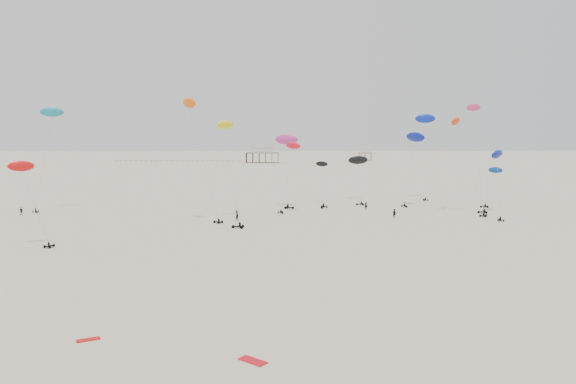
{
  "coord_description": "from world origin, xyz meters",
  "views": [
    {
      "loc": [
        -2.19,
        -4.01,
        16.01
      ],
      "look_at": [
        0.0,
        88.0,
        7.0
      ],
      "focal_mm": 35.0,
      "sensor_mm": 36.0,
      "label": 1
    }
  ],
  "objects_px": {
    "rig_4": "(50,126)",
    "rig_0": "(291,160)",
    "rig_8": "(462,143)",
    "pavilion_small": "(365,155)",
    "spectator_0": "(237,220)",
    "pavilion_main": "(262,156)"
  },
  "relations": [
    {
      "from": "rig_4",
      "to": "rig_0",
      "type": "bearing_deg",
      "value": 141.34
    },
    {
      "from": "rig_4",
      "to": "rig_8",
      "type": "xyz_separation_m",
      "value": [
        88.66,
        -6.61,
        -3.52
      ]
    },
    {
      "from": "rig_4",
      "to": "pavilion_small",
      "type": "bearing_deg",
      "value": -145.17
    },
    {
      "from": "spectator_0",
      "to": "rig_4",
      "type": "bearing_deg",
      "value": 30.13
    },
    {
      "from": "rig_4",
      "to": "spectator_0",
      "type": "distance_m",
      "value": 48.68
    },
    {
      "from": "pavilion_small",
      "to": "rig_8",
      "type": "distance_m",
      "value": 267.54
    },
    {
      "from": "pavilion_main",
      "to": "rig_8",
      "type": "height_order",
      "value": "rig_8"
    },
    {
      "from": "pavilion_small",
      "to": "rig_4",
      "type": "xyz_separation_m",
      "value": [
        -111.32,
        -259.72,
        14.88
      ]
    },
    {
      "from": "rig_0",
      "to": "rig_4",
      "type": "distance_m",
      "value": 53.33
    },
    {
      "from": "pavilion_main",
      "to": "rig_4",
      "type": "relative_size",
      "value": 0.92
    },
    {
      "from": "pavilion_main",
      "to": "rig_0",
      "type": "relative_size",
      "value": 1.38
    },
    {
      "from": "rig_4",
      "to": "rig_8",
      "type": "bearing_deg",
      "value": 143.76
    },
    {
      "from": "pavilion_small",
      "to": "spectator_0",
      "type": "height_order",
      "value": "pavilion_small"
    },
    {
      "from": "pavilion_small",
      "to": "rig_8",
      "type": "xyz_separation_m",
      "value": [
        -22.66,
        -266.33,
        11.35
      ]
    },
    {
      "from": "pavilion_small",
      "to": "rig_4",
      "type": "relative_size",
      "value": 0.4
    },
    {
      "from": "spectator_0",
      "to": "rig_0",
      "type": "bearing_deg",
      "value": -83.02
    },
    {
      "from": "pavilion_main",
      "to": "spectator_0",
      "type": "bearing_deg",
      "value": -89.88
    },
    {
      "from": "pavilion_small",
      "to": "rig_8",
      "type": "height_order",
      "value": "rig_8"
    },
    {
      "from": "pavilion_main",
      "to": "rig_0",
      "type": "distance_m",
      "value": 236.25
    },
    {
      "from": "pavilion_small",
      "to": "rig_8",
      "type": "relative_size",
      "value": 0.44
    },
    {
      "from": "pavilion_main",
      "to": "pavilion_small",
      "type": "bearing_deg",
      "value": 23.2
    },
    {
      "from": "pavilion_main",
      "to": "rig_0",
      "type": "height_order",
      "value": "rig_0"
    }
  ]
}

